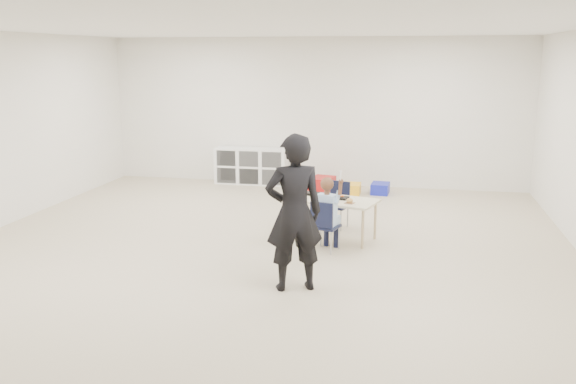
% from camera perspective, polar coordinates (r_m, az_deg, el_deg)
% --- Properties ---
extents(room, '(9.00, 9.02, 2.80)m').
position_cam_1_polar(room, '(7.34, -3.15, 4.34)').
color(room, '#BCAD91').
rests_on(room, ground).
extents(table, '(1.33, 0.91, 0.56)m').
position_cam_1_polar(table, '(8.35, 4.07, -2.48)').
color(table, beige).
rests_on(table, ground).
extents(chair_near, '(0.39, 0.38, 0.67)m').
position_cam_1_polar(chair_near, '(7.82, 3.56, -3.14)').
color(chair_near, black).
rests_on(chair_near, ground).
extents(chair_far, '(0.39, 0.38, 0.67)m').
position_cam_1_polar(chair_far, '(8.86, 4.52, -1.25)').
color(chair_far, black).
rests_on(chair_far, ground).
extents(child, '(0.55, 0.55, 1.05)m').
position_cam_1_polar(child, '(7.77, 3.58, -1.78)').
color(child, '#9EBAD5').
rests_on(child, chair_near).
extents(lunch_tray_near, '(0.26, 0.21, 0.03)m').
position_cam_1_polar(lunch_tray_near, '(8.30, 4.88, -0.53)').
color(lunch_tray_near, black).
rests_on(lunch_tray_near, table).
extents(lunch_tray_far, '(0.26, 0.21, 0.03)m').
position_cam_1_polar(lunch_tray_far, '(8.51, 2.35, -0.16)').
color(lunch_tray_far, black).
rests_on(lunch_tray_far, table).
extents(milk_carton, '(0.09, 0.09, 0.10)m').
position_cam_1_polar(milk_carton, '(8.14, 3.88, -0.53)').
color(milk_carton, white).
rests_on(milk_carton, table).
extents(bread_roll, '(0.09, 0.09, 0.07)m').
position_cam_1_polar(bread_roll, '(8.06, 5.79, -0.81)').
color(bread_roll, tan).
rests_on(bread_roll, table).
extents(apple_near, '(0.07, 0.07, 0.07)m').
position_cam_1_polar(apple_near, '(8.36, 3.45, -0.26)').
color(apple_near, maroon).
rests_on(apple_near, table).
extents(apple_far, '(0.07, 0.07, 0.07)m').
position_cam_1_polar(apple_far, '(8.48, 0.69, -0.05)').
color(apple_far, maroon).
rests_on(apple_far, table).
extents(cubby_shelf, '(1.40, 0.40, 0.70)m').
position_cam_1_polar(cubby_shelf, '(11.90, -3.45, 2.45)').
color(cubby_shelf, white).
rests_on(cubby_shelf, ground).
extents(adult, '(0.72, 0.61, 1.69)m').
position_cam_1_polar(adult, '(6.40, 0.57, -1.98)').
color(adult, black).
rests_on(adult, ground).
extents(bin_red, '(0.48, 0.57, 0.24)m').
position_cam_1_polar(bin_red, '(11.36, 3.21, 0.79)').
color(bin_red, '#B01211').
rests_on(bin_red, ground).
extents(bin_yellow, '(0.31, 0.40, 0.20)m').
position_cam_1_polar(bin_yellow, '(11.07, 5.97, 0.29)').
color(bin_yellow, yellow).
rests_on(bin_yellow, ground).
extents(bin_blue, '(0.34, 0.42, 0.20)m').
position_cam_1_polar(bin_blue, '(11.18, 8.63, 0.33)').
color(bin_blue, '#161EA9').
rests_on(bin_blue, ground).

